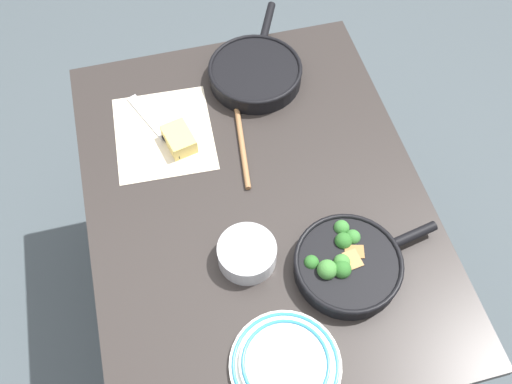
{
  "coord_description": "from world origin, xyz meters",
  "views": [
    {
      "loc": [
        0.74,
        -0.19,
        1.96
      ],
      "look_at": [
        0.0,
        0.0,
        0.75
      ],
      "focal_mm": 40.0,
      "sensor_mm": 36.0,
      "label": 1
    }
  ],
  "objects_px": {
    "cheese_block": "(179,139)",
    "dinner_plate_stack": "(285,364)",
    "prep_bowl_steel": "(247,254)",
    "wooden_spoon": "(238,116)",
    "grater_knife": "(164,134)",
    "skillet_eggs": "(255,73)",
    "skillet_broccoli": "(348,264)"
  },
  "relations": [
    {
      "from": "wooden_spoon",
      "to": "prep_bowl_steel",
      "type": "xyz_separation_m",
      "value": [
        0.43,
        -0.08,
        0.02
      ]
    },
    {
      "from": "dinner_plate_stack",
      "to": "prep_bowl_steel",
      "type": "height_order",
      "value": "prep_bowl_steel"
    },
    {
      "from": "skillet_eggs",
      "to": "wooden_spoon",
      "type": "xyz_separation_m",
      "value": [
        0.13,
        -0.08,
        -0.02
      ]
    },
    {
      "from": "wooden_spoon",
      "to": "skillet_eggs",
      "type": "bearing_deg",
      "value": -25.75
    },
    {
      "from": "wooden_spoon",
      "to": "dinner_plate_stack",
      "type": "relative_size",
      "value": 1.61
    },
    {
      "from": "grater_knife",
      "to": "cheese_block",
      "type": "height_order",
      "value": "cheese_block"
    },
    {
      "from": "skillet_broccoli",
      "to": "dinner_plate_stack",
      "type": "bearing_deg",
      "value": -148.55
    },
    {
      "from": "grater_knife",
      "to": "prep_bowl_steel",
      "type": "distance_m",
      "value": 0.43
    },
    {
      "from": "cheese_block",
      "to": "prep_bowl_steel",
      "type": "bearing_deg",
      "value": 14.07
    },
    {
      "from": "skillet_broccoli",
      "to": "grater_knife",
      "type": "distance_m",
      "value": 0.61
    },
    {
      "from": "cheese_block",
      "to": "dinner_plate_stack",
      "type": "bearing_deg",
      "value": 9.94
    },
    {
      "from": "skillet_eggs",
      "to": "cheese_block",
      "type": "bearing_deg",
      "value": 149.68
    },
    {
      "from": "grater_knife",
      "to": "cheese_block",
      "type": "relative_size",
      "value": 2.34
    },
    {
      "from": "skillet_eggs",
      "to": "wooden_spoon",
      "type": "relative_size",
      "value": 1.03
    },
    {
      "from": "cheese_block",
      "to": "dinner_plate_stack",
      "type": "relative_size",
      "value": 0.45
    },
    {
      "from": "skillet_eggs",
      "to": "dinner_plate_stack",
      "type": "distance_m",
      "value": 0.83
    },
    {
      "from": "cheese_block",
      "to": "prep_bowl_steel",
      "type": "height_order",
      "value": "prep_bowl_steel"
    },
    {
      "from": "grater_knife",
      "to": "dinner_plate_stack",
      "type": "relative_size",
      "value": 1.06
    },
    {
      "from": "skillet_eggs",
      "to": "grater_knife",
      "type": "relative_size",
      "value": 1.57
    },
    {
      "from": "cheese_block",
      "to": "wooden_spoon",
      "type": "bearing_deg",
      "value": 106.33
    },
    {
      "from": "grater_knife",
      "to": "skillet_broccoli",
      "type": "bearing_deg",
      "value": -167.86
    },
    {
      "from": "skillet_broccoli",
      "to": "prep_bowl_steel",
      "type": "height_order",
      "value": "skillet_broccoli"
    },
    {
      "from": "grater_knife",
      "to": "prep_bowl_steel",
      "type": "xyz_separation_m",
      "value": [
        0.41,
        0.13,
        0.02
      ]
    },
    {
      "from": "prep_bowl_steel",
      "to": "cheese_block",
      "type": "bearing_deg",
      "value": -165.93
    },
    {
      "from": "wooden_spoon",
      "to": "cheese_block",
      "type": "distance_m",
      "value": 0.18
    },
    {
      "from": "wooden_spoon",
      "to": "dinner_plate_stack",
      "type": "xyz_separation_m",
      "value": [
        0.69,
        -0.06,
        0.01
      ]
    },
    {
      "from": "dinner_plate_stack",
      "to": "cheese_block",
      "type": "bearing_deg",
      "value": -170.06
    },
    {
      "from": "skillet_eggs",
      "to": "grater_knife",
      "type": "bearing_deg",
      "value": 140.35
    },
    {
      "from": "grater_knife",
      "to": "dinner_plate_stack",
      "type": "xyz_separation_m",
      "value": [
        0.68,
        0.15,
        0.0
      ]
    },
    {
      "from": "prep_bowl_steel",
      "to": "grater_knife",
      "type": "bearing_deg",
      "value": -162.45
    },
    {
      "from": "skillet_broccoli",
      "to": "wooden_spoon",
      "type": "relative_size",
      "value": 0.93
    },
    {
      "from": "wooden_spoon",
      "to": "grater_knife",
      "type": "height_order",
      "value": "grater_knife"
    }
  ]
}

